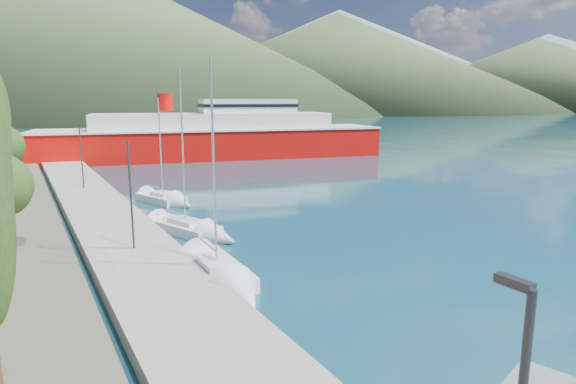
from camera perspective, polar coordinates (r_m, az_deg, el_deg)
ground at (r=132.29m, az=-23.42°, el=6.04°), size 1400.00×1400.00×0.00m
quay at (r=38.56m, az=-20.92°, el=-2.85°), size 5.00×88.00×0.80m
hills_far at (r=651.81m, az=-16.52°, el=16.44°), size 1480.00×900.00×180.00m
hills_near at (r=401.82m, az=-13.73°, el=16.29°), size 1010.00×520.00×115.00m
lamp_posts at (r=27.38m, az=-17.91°, el=-0.14°), size 0.15×46.05×6.06m
sailboat_near at (r=23.72m, az=-7.12°, el=-10.84°), size 2.75×8.38×11.94m
sailboat_mid at (r=32.94m, az=-10.23°, el=-4.75°), size 4.98×8.52×11.92m
sailboat_far at (r=43.41m, az=-13.58°, el=-1.10°), size 4.34×7.23×10.13m
ferry at (r=77.75m, az=-8.58°, el=6.42°), size 54.36×21.94×10.56m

